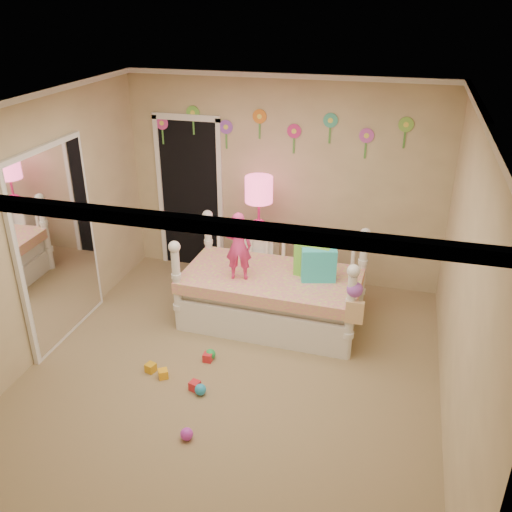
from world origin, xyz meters
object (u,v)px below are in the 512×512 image
(nightstand, at_px, (259,261))
(table_lamp, at_px, (259,197))
(child, at_px, (238,246))
(daybed, at_px, (272,279))

(nightstand, xyz_separation_m, table_lamp, (-0.00, 0.00, 0.86))
(child, relative_size, table_lamp, 1.05)
(daybed, height_order, child, child)
(daybed, height_order, table_lamp, table_lamp)
(nightstand, bearing_deg, daybed, -63.95)
(table_lamp, bearing_deg, daybed, -64.37)
(daybed, distance_m, table_lamp, 1.05)
(daybed, bearing_deg, child, -148.72)
(table_lamp, bearing_deg, nightstand, 0.00)
(daybed, relative_size, child, 2.59)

